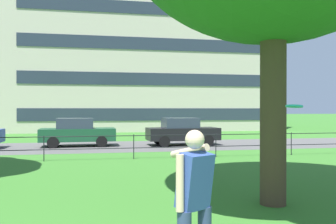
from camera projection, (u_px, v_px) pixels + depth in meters
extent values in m
cube|color=#565454|center=(92.00, 147.00, 19.81)|extent=(80.00, 6.09, 0.01)
cylinder|color=black|center=(44.00, 148.00, 14.23)|extent=(0.04, 0.04, 1.00)
cylinder|color=black|center=(134.00, 147.00, 14.90)|extent=(0.04, 0.04, 1.00)
cylinder|color=black|center=(216.00, 145.00, 15.57)|extent=(0.04, 0.04, 1.00)
cylinder|color=black|center=(291.00, 144.00, 16.23)|extent=(0.04, 0.04, 1.00)
cylinder|color=black|center=(90.00, 149.00, 14.57)|extent=(31.42, 0.03, 0.03)
cylinder|color=black|center=(90.00, 136.00, 14.56)|extent=(31.42, 0.03, 0.03)
cylinder|color=#4C3828|center=(273.00, 99.00, 7.77)|extent=(0.55, 0.55, 4.49)
cube|color=#334C99|center=(195.00, 181.00, 4.13)|extent=(0.46, 0.44, 0.65)
sphere|color=beige|center=(195.00, 140.00, 4.13)|extent=(0.22, 0.22, 0.22)
cylinder|color=beige|center=(189.00, 151.00, 4.49)|extent=(0.38, 0.59, 0.23)
cylinder|color=beige|center=(180.00, 183.00, 3.99)|extent=(0.09, 0.09, 0.62)
cylinder|color=#2DB2C6|center=(294.00, 106.00, 5.91)|extent=(0.38, 0.38, 0.05)
cube|color=#194C2D|center=(78.00, 135.00, 20.06)|extent=(4.06, 1.85, 0.68)
cube|color=#2D3847|center=(75.00, 123.00, 20.02)|extent=(1.96, 1.59, 0.56)
cylinder|color=black|center=(100.00, 139.00, 21.13)|extent=(0.61, 0.22, 0.60)
cylinder|color=black|center=(102.00, 142.00, 19.55)|extent=(0.61, 0.22, 0.60)
cylinder|color=black|center=(55.00, 140.00, 20.56)|extent=(0.61, 0.22, 0.60)
cylinder|color=black|center=(53.00, 143.00, 18.99)|extent=(0.61, 0.22, 0.60)
cube|color=black|center=(183.00, 134.00, 20.74)|extent=(4.06, 1.85, 0.68)
cube|color=#2D3847|center=(180.00, 123.00, 20.70)|extent=(1.96, 1.59, 0.56)
cylinder|color=black|center=(199.00, 138.00, 21.81)|extent=(0.61, 0.22, 0.60)
cylinder|color=black|center=(208.00, 141.00, 20.24)|extent=(0.61, 0.22, 0.60)
cylinder|color=black|center=(158.00, 139.00, 21.25)|extent=(0.61, 0.22, 0.60)
cylinder|color=black|center=(164.00, 141.00, 19.67)|extent=(0.61, 0.22, 0.60)
cube|color=beige|center=(138.00, 56.00, 40.30)|extent=(26.15, 15.90, 15.70)
cube|color=#283342|center=(148.00, 114.00, 32.51)|extent=(21.96, 0.06, 1.10)
cube|color=#283342|center=(148.00, 79.00, 32.49)|extent=(21.96, 0.06, 1.10)
cube|color=#283342|center=(148.00, 44.00, 32.47)|extent=(21.96, 0.06, 1.10)
cube|color=#283342|center=(148.00, 8.00, 32.45)|extent=(21.96, 0.06, 1.10)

